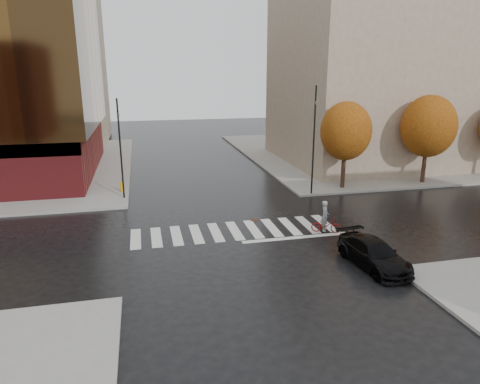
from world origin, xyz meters
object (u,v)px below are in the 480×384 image
Objects in this scene: sedan at (374,254)px; traffic_light_ne at (314,133)px; fire_hydrant at (122,186)px; traffic_light_nw at (120,143)px; cyclist at (326,222)px.

traffic_light_ne reaches higher than sedan.
traffic_light_ne reaches higher than fire_hydrant.
fire_hydrant is at bearing -169.79° from traffic_light_nw.
traffic_light_nw is 9.20× the size of fire_hydrant.
traffic_light_nw is at bearing 73.64° from cyclist.
cyclist reaches higher than fire_hydrant.
cyclist reaches higher than sedan.
cyclist is 2.47× the size of fire_hydrant.
sedan is at bearing 95.18° from traffic_light_ne.
cyclist is 0.27× the size of traffic_light_nw.
cyclist is at bearing 87.35° from traffic_light_ne.
traffic_light_nw reaches higher than cyclist.
traffic_light_ne is at bearing 85.07° from traffic_light_nw.
fire_hydrant is (-0.20, 1.72, -3.46)m from traffic_light_nw.
sedan is 12.53m from traffic_light_ne.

